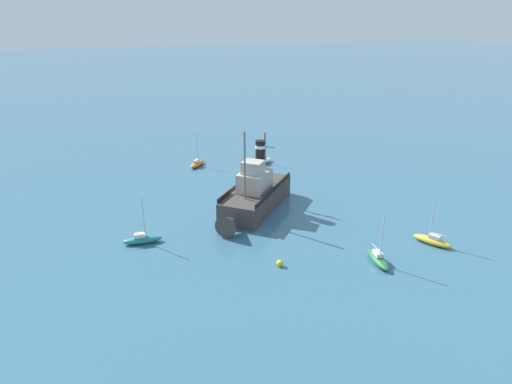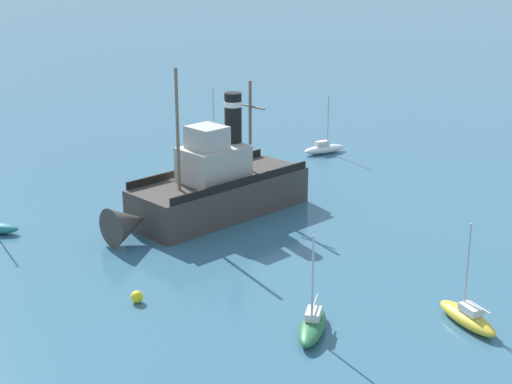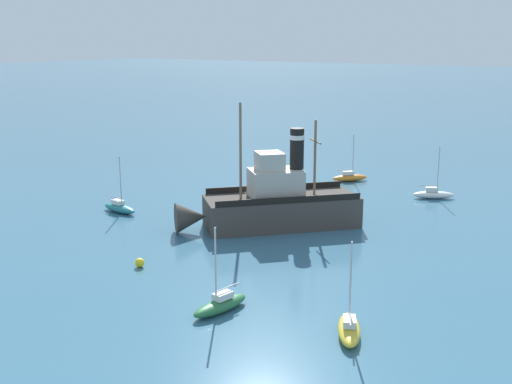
% 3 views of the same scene
% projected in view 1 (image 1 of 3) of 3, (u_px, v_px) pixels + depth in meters
% --- Properties ---
extents(ground_plane, '(600.00, 600.00, 0.00)m').
position_uv_depth(ground_plane, '(239.00, 208.00, 53.31)').
color(ground_plane, '#38667F').
extents(old_tugboat, '(12.32, 12.81, 9.90)m').
position_uv_depth(old_tugboat, '(254.00, 195.00, 52.19)').
color(old_tugboat, '#423D38').
rests_on(old_tugboat, ground).
extents(sailboat_white, '(3.83, 2.89, 4.90)m').
position_uv_depth(sailboat_white, '(264.00, 161.00, 69.08)').
color(sailboat_white, white).
rests_on(sailboat_white, ground).
extents(sailboat_yellow, '(2.70, 3.89, 4.90)m').
position_uv_depth(sailboat_yellow, '(432.00, 240.00, 44.79)').
color(sailboat_yellow, gold).
rests_on(sailboat_yellow, ground).
extents(sailboat_teal, '(3.90, 1.53, 4.90)m').
position_uv_depth(sailboat_teal, '(142.00, 239.00, 44.98)').
color(sailboat_teal, '#23757A').
rests_on(sailboat_teal, ground).
extents(sailboat_green, '(1.74, 3.93, 4.90)m').
position_uv_depth(sailboat_green, '(378.00, 259.00, 41.36)').
color(sailboat_green, '#286B3D').
rests_on(sailboat_green, ground).
extents(sailboat_orange, '(3.37, 3.55, 4.90)m').
position_uv_depth(sailboat_orange, '(197.00, 163.00, 67.93)').
color(sailboat_orange, orange).
rests_on(sailboat_orange, ground).
extents(mooring_buoy, '(0.62, 0.62, 0.62)m').
position_uv_depth(mooring_buoy, '(280.00, 263.00, 40.87)').
color(mooring_buoy, yellow).
rests_on(mooring_buoy, ground).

